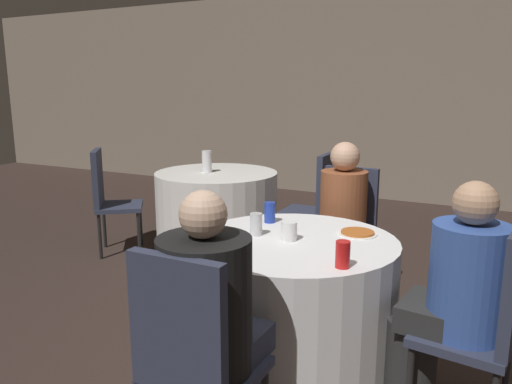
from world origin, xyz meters
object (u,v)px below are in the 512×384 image
(table_near, at_px, (293,304))
(table_far, at_px, (217,210))
(soda_can_silver, at_px, (256,224))
(soda_can_blue, at_px, (270,212))
(person_floral_shirt, at_px, (339,229))
(pizza_plate_near, at_px, (357,233))
(chair_far_east, at_px, (317,199))
(chair_near_south, at_px, (191,353))
(chair_far_southwest, at_px, (108,193))
(chair_near_north, at_px, (347,225))
(person_blue_shirt, at_px, (448,304))
(person_black_shirt, at_px, (215,327))
(soda_can_red, at_px, (343,254))
(bottle_far, at_px, (207,162))
(chair_near_east, at_px, (490,315))

(table_near, xyz_separation_m, table_far, (-1.47, 1.61, 0.00))
(soda_can_silver, height_order, soda_can_blue, same)
(person_floral_shirt, relative_size, pizza_plate_near, 5.43)
(chair_far_east, relative_size, person_floral_shirt, 0.83)
(pizza_plate_near, bearing_deg, chair_near_south, -102.61)
(chair_near_south, xyz_separation_m, chair_far_southwest, (-2.26, 1.98, 0.00))
(chair_near_north, xyz_separation_m, person_blue_shirt, (0.79, -1.08, 0.01))
(chair_near_south, xyz_separation_m, person_black_shirt, (-0.00, 0.16, 0.03))
(soda_can_red, distance_m, bottle_far, 2.65)
(table_near, height_order, person_blue_shirt, person_blue_shirt)
(chair_far_southwest, bearing_deg, chair_near_south, 11.70)
(person_blue_shirt, bearing_deg, pizza_plate_near, 63.66)
(chair_near_east, bearing_deg, soda_can_red, 112.11)
(person_floral_shirt, bearing_deg, soda_can_silver, 75.26)
(person_blue_shirt, relative_size, pizza_plate_near, 5.32)
(chair_near_south, bearing_deg, soda_can_blue, 102.08)
(person_floral_shirt, bearing_deg, bottle_far, -26.76)
(table_far, xyz_separation_m, chair_far_east, (0.99, 0.03, 0.20))
(chair_near_north, relative_size, soda_can_blue, 7.91)
(chair_far_east, relative_size, bottle_far, 4.72)
(table_far, bearing_deg, soda_can_blue, -48.56)
(chair_far_east, distance_m, soda_can_blue, 1.42)
(chair_near_north, height_order, soda_can_red, chair_near_north)
(chair_far_southwest, xyz_separation_m, person_blue_shirt, (3.05, -1.12, 0.01))
(person_blue_shirt, height_order, person_floral_shirt, person_floral_shirt)
(chair_far_southwest, xyz_separation_m, soda_can_blue, (2.00, -0.77, 0.22))
(soda_can_red, height_order, soda_can_blue, same)
(chair_near_north, height_order, soda_can_blue, chair_near_north)
(chair_near_east, height_order, soda_can_red, chair_near_east)
(person_floral_shirt, distance_m, bottle_far, 1.74)
(person_floral_shirt, bearing_deg, chair_near_east, 135.93)
(table_far, height_order, chair_far_east, chair_far_east)
(table_near, height_order, chair_near_east, chair_near_east)
(person_blue_shirt, height_order, pizza_plate_near, person_blue_shirt)
(table_far, xyz_separation_m, chair_near_east, (2.43, -1.74, 0.20))
(soda_can_silver, bearing_deg, person_blue_shirt, -4.92)
(chair_far_southwest, relative_size, soda_can_silver, 7.91)
(pizza_plate_near, bearing_deg, soda_can_silver, -151.52)
(chair_near_north, height_order, person_floral_shirt, person_floral_shirt)
(chair_far_east, bearing_deg, chair_near_north, -146.39)
(chair_near_north, xyz_separation_m, person_black_shirt, (0.00, -1.77, 0.03))
(person_floral_shirt, bearing_deg, soda_can_red, 107.95)
(chair_far_east, xyz_separation_m, person_black_shirt, (0.47, -2.44, 0.03))
(person_blue_shirt, xyz_separation_m, pizza_plate_near, (-0.52, 0.35, 0.16))
(table_near, distance_m, chair_near_south, 0.99)
(chair_far_southwest, height_order, person_black_shirt, person_black_shirt)
(chair_far_southwest, xyz_separation_m, person_black_shirt, (2.26, -1.82, 0.03))
(table_near, distance_m, person_blue_shirt, 0.82)
(chair_near_south, height_order, chair_far_southwest, same)
(person_floral_shirt, bearing_deg, table_near, 90.00)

